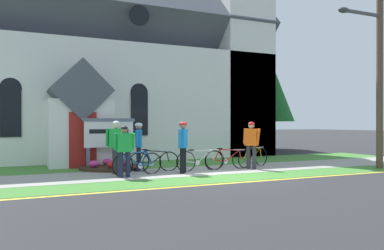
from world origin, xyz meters
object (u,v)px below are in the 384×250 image
Objects in this scene: cyclist_in_orange_jersey at (139,143)px; roadside_conifer at (266,84)px; bicycle_green at (228,159)px; bicycle_yellow at (253,157)px; bicycle_black at (138,164)px; church_sign at (109,135)px; bicycle_silver at (154,161)px; bicycle_red at (200,160)px; cyclist_in_blue_jersey at (251,141)px; cyclist_in_yellow_jersey at (183,143)px; utility_pole at (378,48)px; cyclist_in_green_jersey at (124,147)px; cyclist_in_red_jersey at (116,143)px.

roadside_conifer reaches higher than cyclist_in_orange_jersey.
bicycle_green is 1.04× the size of bicycle_yellow.
roadside_conifer is (10.72, 8.24, 3.78)m from bicycle_black.
bicycle_silver is (1.21, -1.74, -0.88)m from church_sign.
roadside_conifer reaches higher than bicycle_black.
bicycle_black is at bearing -173.58° from bicycle_yellow.
bicycle_yellow is (2.45, 0.37, -0.01)m from bicycle_red.
bicycle_yellow is 0.96× the size of cyclist_in_orange_jersey.
cyclist_in_blue_jersey is at bearing -127.70° from roadside_conifer.
bicycle_green is 11.44m from roadside_conifer.
cyclist_in_yellow_jersey is at bearing -137.48° from roadside_conifer.
utility_pole is at bearing -18.06° from bicycle_silver.
cyclist_in_orange_jersey is 1.06× the size of cyclist_in_green_jersey.
cyclist_in_red_jersey is at bearing 93.00° from cyclist_in_green_jersey.
cyclist_in_blue_jersey is 0.27× the size of roadside_conifer.
cyclist_in_yellow_jersey is at bearing -177.95° from cyclist_in_blue_jersey.
utility_pole reaches higher than bicycle_green.
bicycle_red is 1.04× the size of cyclist_in_blue_jersey.
bicycle_black is 0.22× the size of utility_pole.
cyclist_in_yellow_jersey is at bearing -7.60° from bicycle_black.
cyclist_in_yellow_jersey is at bearing 4.76° from cyclist_in_green_jersey.
bicycle_yellow is 0.20× the size of utility_pole.
roadside_conifer reaches higher than church_sign.
bicycle_black is 0.86m from cyclist_in_green_jersey.
church_sign reaches higher than bicycle_red.
bicycle_green is 3.31m from cyclist_in_orange_jersey.
bicycle_silver is 0.99× the size of bicycle_black.
bicycle_red is 1.03× the size of cyclist_in_red_jersey.
cyclist_in_yellow_jersey is at bearing -155.57° from bicycle_red.
cyclist_in_green_jersey is (-0.54, -0.37, 0.56)m from bicycle_black.
church_sign is 5.59m from bicycle_yellow.
bicycle_green is at bearing 4.27° from bicycle_red.
bicycle_silver is 1.79m from cyclist_in_green_jersey.
bicycle_silver is at bearing 128.86° from cyclist_in_yellow_jersey.
bicycle_red is at bearing -19.60° from bicycle_silver.
church_sign is 12.90m from roadside_conifer.
bicycle_yellow is at bearing -127.75° from roadside_conifer.
bicycle_yellow is at bearing 0.03° from cyclist_in_red_jersey.
roadside_conifer reaches higher than bicycle_red.
cyclist_in_red_jersey is 14.03m from roadside_conifer.
church_sign is at bearing 85.50° from cyclist_in_red_jersey.
bicycle_red is 2.30m from bicycle_black.
cyclist_in_yellow_jersey is 0.27× the size of roadside_conifer.
cyclist_in_yellow_jersey is 2.05m from cyclist_in_green_jersey.
church_sign is at bearing 151.57° from cyclist_in_blue_jersey.
bicycle_yellow is at bearing 6.42° from bicycle_black.
church_sign is at bearing 118.37° from cyclist_in_orange_jersey.
cyclist_in_yellow_jersey reaches higher than bicycle_black.
cyclist_in_red_jersey is at bearing 165.45° from utility_pole.
utility_pole is (7.14, -1.66, 3.46)m from cyclist_in_yellow_jersey.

